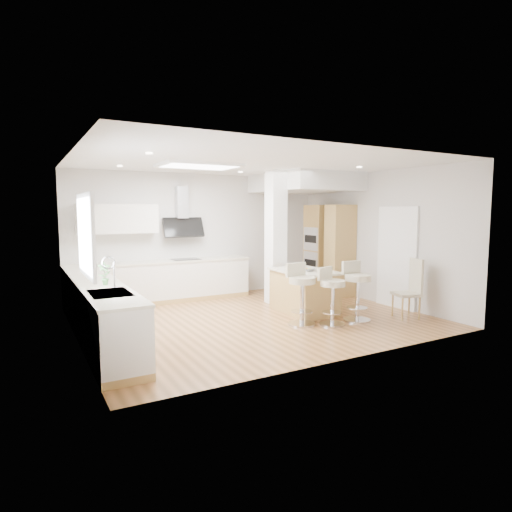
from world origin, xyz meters
TOP-DOWN VIEW (x-y plane):
  - ground at (0.00, 0.00)m, footprint 6.00×6.00m
  - ceiling at (0.00, 0.00)m, footprint 6.00×5.00m
  - wall_back at (0.00, 2.50)m, footprint 6.00×0.04m
  - wall_left at (-3.00, 0.00)m, footprint 0.04×5.00m
  - wall_right at (3.00, 0.00)m, footprint 0.04×5.00m
  - skylight at (-0.79, 0.60)m, footprint 4.10×2.10m
  - window_left at (-2.96, -0.90)m, footprint 0.06×1.28m
  - doorway_right at (2.97, -0.60)m, footprint 0.05×1.00m
  - counter_left at (-2.70, 0.23)m, footprint 0.63×4.50m
  - counter_back at (-0.91, 2.22)m, footprint 3.62×0.63m
  - pillar at (1.05, 0.95)m, footprint 0.35×0.35m
  - soffit at (2.10, 1.40)m, footprint 1.78×2.20m
  - oven_column at (2.68, 1.23)m, footprint 0.63×1.21m
  - peninsula at (1.09, -0.04)m, footprint 0.93×1.38m
  - bar_stool_a at (0.51, -0.77)m, footprint 0.52×0.52m
  - bar_stool_b at (0.95, -1.03)m, footprint 0.56×0.56m
  - bar_stool_c at (1.53, -1.03)m, footprint 0.50×0.50m
  - dining_chair at (2.55, -1.35)m, footprint 0.53×0.53m

SIDE VIEW (x-z plane):
  - ground at x=0.00m, z-range 0.00..0.00m
  - ceiling at x=0.00m, z-range -0.01..0.01m
  - peninsula at x=1.09m, z-range -0.03..0.86m
  - counter_left at x=-2.70m, z-range -0.22..1.13m
  - bar_stool_b at x=0.95m, z-range 0.06..1.06m
  - dining_chair at x=2.55m, z-range 0.04..1.13m
  - bar_stool_a at x=0.51m, z-range 0.07..1.13m
  - bar_stool_c at x=1.53m, z-range 0.07..1.13m
  - counter_back at x=-0.91m, z-range -0.55..1.95m
  - doorway_right at x=2.97m, z-range -0.05..2.05m
  - oven_column at x=2.68m, z-range 0.00..2.10m
  - wall_back at x=0.00m, z-range 0.00..2.80m
  - wall_left at x=-3.00m, z-range 0.00..2.80m
  - wall_right at x=3.00m, z-range 0.00..2.80m
  - pillar at x=1.05m, z-range 0.00..2.80m
  - window_left at x=-2.96m, z-range 1.16..2.23m
  - soffit at x=2.10m, z-range 2.40..2.80m
  - skylight at x=-0.79m, z-range 2.74..2.80m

